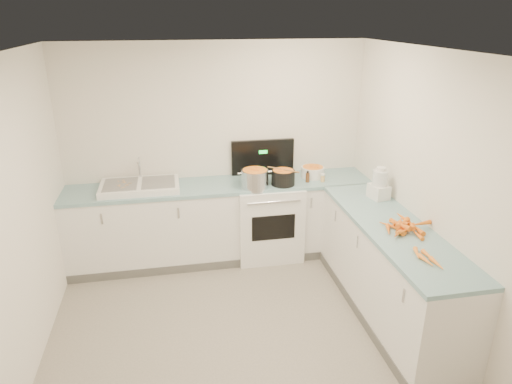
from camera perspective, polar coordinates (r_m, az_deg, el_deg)
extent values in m
cube|color=white|center=(5.44, -4.31, -3.83)|extent=(3.50, 0.60, 0.90)
cube|color=#7FABB4|center=(5.26, -4.45, 0.81)|extent=(3.50, 0.62, 0.04)
cube|color=white|center=(4.63, 16.27, -9.52)|extent=(0.60, 2.20, 0.90)
cube|color=#7FABB4|center=(4.42, 16.89, -4.27)|extent=(0.62, 2.20, 0.04)
cube|color=white|center=(5.50, 1.43, -3.49)|extent=(0.76, 0.65, 0.90)
cube|color=black|center=(5.52, 0.84, 4.41)|extent=(0.76, 0.05, 0.42)
cube|color=white|center=(5.23, -14.31, 0.69)|extent=(0.86, 0.52, 0.07)
cube|color=slate|center=(5.23, -16.58, 0.92)|extent=(0.36, 0.42, 0.01)
cube|color=slate|center=(5.20, -12.10, 1.24)|extent=(0.36, 0.42, 0.01)
cylinder|color=silver|center=(5.38, -14.36, 3.05)|extent=(0.03, 0.03, 0.24)
cylinder|color=silver|center=(5.11, -0.14, 1.58)|extent=(0.33, 0.33, 0.22)
cylinder|color=black|center=(5.20, 3.40, 1.72)|extent=(0.35, 0.35, 0.19)
cylinder|color=#AD7A47|center=(5.17, 3.43, 2.82)|extent=(0.31, 0.27, 0.02)
cylinder|color=white|center=(5.48, 7.09, 2.51)|extent=(0.33, 0.33, 0.13)
cylinder|color=#593319|center=(5.31, 6.47, 1.81)|extent=(0.04, 0.04, 0.11)
cylinder|color=#E5B266|center=(5.35, 8.34, 1.70)|extent=(0.05, 0.05, 0.08)
cube|color=white|center=(4.98, 15.07, 0.05)|extent=(0.20, 0.23, 0.15)
cylinder|color=silver|center=(4.93, 15.24, 1.71)|extent=(0.16, 0.16, 0.16)
cylinder|color=white|center=(4.90, 15.35, 2.78)|extent=(0.09, 0.09, 0.04)
cone|color=orange|center=(4.22, 17.39, -4.86)|extent=(0.18, 0.18, 0.05)
cone|color=orange|center=(4.27, 16.21, -4.54)|extent=(0.11, 0.19, 0.04)
cone|color=orange|center=(4.34, 19.52, -4.39)|extent=(0.05, 0.21, 0.05)
cone|color=orange|center=(4.35, 17.62, -4.22)|extent=(0.17, 0.15, 0.04)
cone|color=orange|center=(4.34, 18.22, -4.27)|extent=(0.16, 0.20, 0.04)
cone|color=orange|center=(4.29, 17.41, -4.48)|extent=(0.05, 0.19, 0.05)
cone|color=orange|center=(4.26, 19.48, -4.99)|extent=(0.04, 0.19, 0.04)
cone|color=orange|center=(4.41, 18.07, -3.85)|extent=(0.18, 0.11, 0.04)
cone|color=orange|center=(4.40, 17.41, -3.83)|extent=(0.11, 0.21, 0.04)
cone|color=orange|center=(4.37, 18.19, -4.11)|extent=(0.07, 0.19, 0.04)
cone|color=orange|center=(4.35, 16.36, -4.03)|extent=(0.15, 0.19, 0.04)
cone|color=orange|center=(4.38, 19.87, -3.74)|extent=(0.22, 0.07, 0.04)
cone|color=orange|center=(4.36, 18.80, -3.82)|extent=(0.10, 0.20, 0.05)
cone|color=orange|center=(4.33, 17.33, -3.70)|extent=(0.16, 0.12, 0.04)
cone|color=orange|center=(4.22, 17.96, -4.66)|extent=(0.17, 0.09, 0.04)
cone|color=orange|center=(4.33, 17.80, -3.71)|extent=(0.17, 0.06, 0.04)
cone|color=orange|center=(4.29, 17.46, -3.95)|extent=(0.15, 0.22, 0.05)
cone|color=orange|center=(4.33, 17.94, -3.68)|extent=(0.18, 0.16, 0.05)
cone|color=orange|center=(4.33, 17.53, -3.61)|extent=(0.16, 0.19, 0.04)
cone|color=orange|center=(4.45, 17.85, -3.06)|extent=(0.05, 0.20, 0.04)
cone|color=orange|center=(3.84, 21.67, -8.31)|extent=(0.04, 0.17, 0.04)
cone|color=orange|center=(3.86, 20.47, -8.01)|extent=(0.06, 0.17, 0.04)
cone|color=orange|center=(3.93, 20.78, -7.49)|extent=(0.05, 0.18, 0.04)
cone|color=orange|center=(3.94, 19.47, -7.22)|extent=(0.09, 0.17, 0.04)
cube|color=tan|center=(5.32, -16.83, 1.27)|extent=(0.03, 0.04, 0.00)
cube|color=tan|center=(5.19, -16.78, 0.83)|extent=(0.03, 0.04, 0.00)
cube|color=tan|center=(5.27, -16.28, 1.17)|extent=(0.03, 0.01, 0.00)
cube|color=tan|center=(5.34, -16.76, 1.32)|extent=(0.03, 0.03, 0.00)
cube|color=tan|center=(5.17, -15.91, 0.82)|extent=(0.04, 0.05, 0.00)
cube|color=tan|center=(5.26, -16.05, 1.15)|extent=(0.03, 0.03, 0.00)
cube|color=tan|center=(5.22, -15.48, 1.08)|extent=(0.04, 0.02, 0.00)
cube|color=tan|center=(5.17, -15.79, 0.86)|extent=(0.04, 0.03, 0.00)
cube|color=tan|center=(5.16, -16.68, 0.72)|extent=(0.01, 0.04, 0.00)
cube|color=tan|center=(5.12, -16.28, 0.55)|extent=(0.04, 0.04, 0.00)
cube|color=tan|center=(5.30, -16.60, 1.21)|extent=(0.03, 0.03, 0.00)
cube|color=tan|center=(5.21, -16.61, 0.84)|extent=(0.02, 0.05, 0.00)
cube|color=tan|center=(5.33, -16.29, 1.40)|extent=(0.02, 0.05, 0.00)
cube|color=tan|center=(5.30, -16.15, 1.28)|extent=(0.02, 0.04, 0.00)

